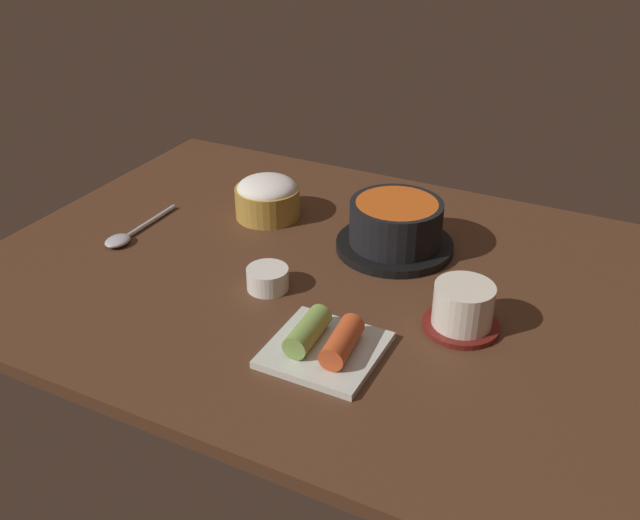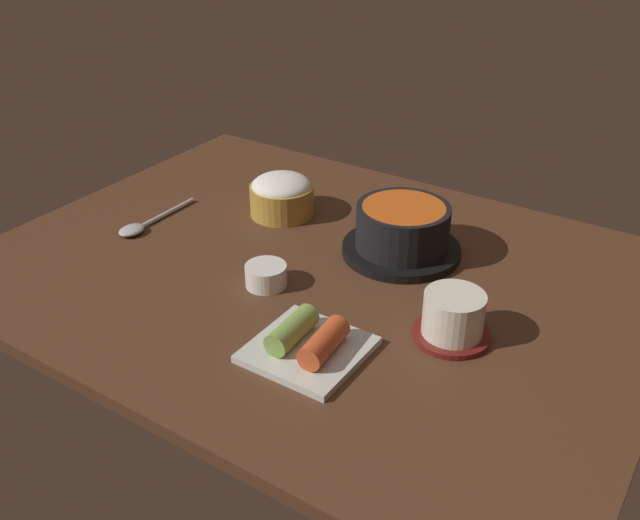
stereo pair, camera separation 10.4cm
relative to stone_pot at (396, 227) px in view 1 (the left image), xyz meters
The scene contains 7 objects.
dining_table 14.97cm from the stone_pot, 128.29° to the right, with size 100.00×76.00×2.00cm, color #4C2D1C.
stone_pot is the anchor object (origin of this frame).
rice_bowl 24.13cm from the stone_pot, behind, with size 11.20×11.20×7.28cm.
tea_cup_with_saucer 22.65cm from the stone_pot, 45.56° to the right, with size 10.27×10.27×6.54cm.
banchan_cup_center 22.82cm from the stone_pot, 122.43° to the right, with size 6.13×6.13×3.27cm.
kimchi_plate 29.45cm from the stone_pot, 85.98° to the right, with size 13.77×13.77×4.21cm.
spoon 43.90cm from the stone_pot, 157.90° to the right, with size 3.60×16.90×1.35cm.
Camera 1 is at (42.41, -82.39, 57.16)cm, focal length 39.63 mm.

